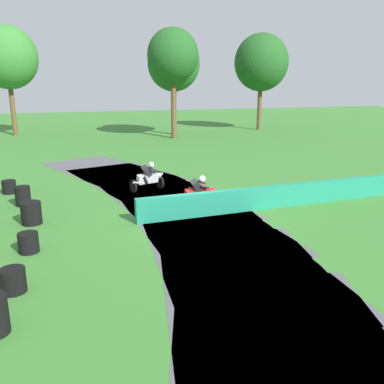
# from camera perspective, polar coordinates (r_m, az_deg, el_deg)

# --- Properties ---
(ground_plane) EXTENTS (120.00, 120.00, 0.00)m
(ground_plane) POSITION_cam_1_polar(r_m,az_deg,el_deg) (15.26, 0.41, -3.46)
(ground_plane) COLOR #38752D
(track_asphalt) EXTENTS (8.51, 28.92, 0.01)m
(track_asphalt) POSITION_cam_1_polar(r_m,az_deg,el_deg) (15.02, -2.36, -3.77)
(track_asphalt) COLOR #515156
(track_asphalt) RESTS_ON ground
(safety_barrier) EXTENTS (16.15, 1.10, 0.90)m
(safety_barrier) POSITION_cam_1_polar(r_m,az_deg,el_deg) (17.97, 18.08, 0.14)
(safety_barrier) COLOR #1E8466
(safety_barrier) RESTS_ON ground
(motorcycle_lead_red) EXTENTS (1.69, 0.96, 1.43)m
(motorcycle_lead_red) POSITION_cam_1_polar(r_m,az_deg,el_deg) (16.20, 0.95, -0.02)
(motorcycle_lead_red) COLOR black
(motorcycle_lead_red) RESTS_ON ground
(motorcycle_chase_white) EXTENTS (1.72, 1.11, 1.43)m
(motorcycle_chase_white) POSITION_cam_1_polar(r_m,az_deg,el_deg) (18.85, -6.02, 2.11)
(motorcycle_chase_white) COLOR black
(motorcycle_chase_white) RESTS_ON ground
(tire_stack_mid_a) EXTENTS (0.59, 0.59, 0.60)m
(tire_stack_mid_a) POSITION_cam_1_polar(r_m,az_deg,el_deg) (10.78, -23.75, -11.25)
(tire_stack_mid_a) COLOR black
(tire_stack_mid_a) RESTS_ON ground
(tire_stack_mid_b) EXTENTS (0.59, 0.59, 0.60)m
(tire_stack_mid_b) POSITION_cam_1_polar(r_m,az_deg,el_deg) (12.98, -21.92, -6.59)
(tire_stack_mid_b) COLOR black
(tire_stack_mid_b) RESTS_ON ground
(tire_stack_far) EXTENTS (0.70, 0.70, 0.80)m
(tire_stack_far) POSITION_cam_1_polar(r_m,az_deg,el_deg) (15.45, -21.57, -2.76)
(tire_stack_far) COLOR black
(tire_stack_far) RESTS_ON ground
(tire_stack_extra_a) EXTENTS (0.61, 0.61, 0.80)m
(tire_stack_extra_a) POSITION_cam_1_polar(r_m,az_deg,el_deg) (17.89, -22.59, -0.52)
(tire_stack_extra_a) COLOR black
(tire_stack_extra_a) RESTS_ON ground
(tire_stack_extra_b) EXTENTS (0.61, 0.61, 0.60)m
(tire_stack_extra_b) POSITION_cam_1_polar(r_m,az_deg,el_deg) (20.14, -24.23, 0.65)
(tire_stack_extra_b) COLOR black
(tire_stack_extra_b) RESTS_ON ground
(tree_far_left) EXTENTS (4.85, 4.85, 9.12)m
(tree_far_left) POSITION_cam_1_polar(r_m,az_deg,el_deg) (39.64, -2.57, 17.49)
(tree_far_left) COLOR brown
(tree_far_left) RESTS_ON ground
(tree_far_right) EXTENTS (4.44, 4.44, 9.44)m
(tree_far_right) POSITION_cam_1_polar(r_m,az_deg,el_deg) (36.97, -2.68, 18.47)
(tree_far_right) COLOR brown
(tree_far_right) RESTS_ON ground
(tree_mid_rise) EXTENTS (5.51, 5.51, 9.76)m
(tree_mid_rise) POSITION_cam_1_polar(r_m,az_deg,el_deg) (44.33, 9.68, 17.43)
(tree_mid_rise) COLOR brown
(tree_mid_rise) RESTS_ON ground
(tree_behind_barrier) EXTENTS (5.43, 5.43, 9.94)m
(tree_behind_barrier) POSITION_cam_1_polar(r_m,az_deg,el_deg) (42.51, -24.46, 16.75)
(tree_behind_barrier) COLOR brown
(tree_behind_barrier) RESTS_ON ground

